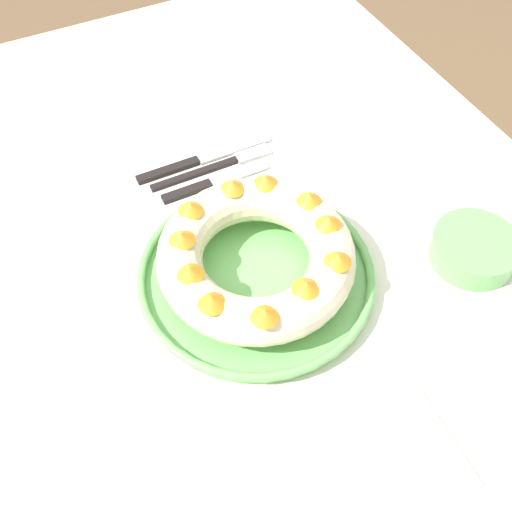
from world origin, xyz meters
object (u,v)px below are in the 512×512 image
object	(u,v)px
cake_knife	(209,184)
serving_knife	(196,161)
fork	(221,165)
napkin	(403,442)
serving_dish	(256,275)
side_bowl	(474,249)
bundt_cake	(256,255)

from	to	relation	value
cake_knife	serving_knife	bearing A→B (deg)	175.87
fork	serving_knife	size ratio (longest dim) A/B	0.88
napkin	serving_dish	bearing A→B (deg)	-169.93
serving_dish	side_bowl	world-z (taller)	side_bowl
bundt_cake	fork	xyz separation A→B (m)	(-0.23, 0.05, -0.05)
bundt_cake	cake_knife	bearing A→B (deg)	175.71
side_bowl	serving_knife	bearing A→B (deg)	-142.03
serving_dish	napkin	xyz separation A→B (m)	(0.28, 0.05, -0.01)
serving_knife	bundt_cake	bearing A→B (deg)	-8.04
serving_knife	side_bowl	distance (m)	0.45
serving_dish	cake_knife	world-z (taller)	serving_dish
bundt_cake	napkin	world-z (taller)	bundt_cake
serving_dish	cake_knife	size ratio (longest dim) A/B	1.81
serving_dish	cake_knife	distance (m)	0.20
cake_knife	napkin	xyz separation A→B (m)	(0.48, 0.04, -0.00)
serving_knife	cake_knife	bearing A→B (deg)	-6.26
bundt_cake	side_bowl	world-z (taller)	bundt_cake
serving_knife	side_bowl	bearing A→B (deg)	33.71
fork	cake_knife	world-z (taller)	cake_knife
serving_dish	serving_knife	xyz separation A→B (m)	(-0.25, 0.02, -0.01)
bundt_cake	side_bowl	xyz separation A→B (m)	(0.10, 0.29, -0.04)
cake_knife	napkin	world-z (taller)	cake_knife
napkin	serving_knife	bearing A→B (deg)	-176.45
bundt_cake	serving_knife	xyz separation A→B (m)	(-0.25, 0.02, -0.05)
fork	napkin	xyz separation A→B (m)	(0.51, 0.00, -0.00)
bundt_cake	serving_knife	world-z (taller)	bundt_cake
side_bowl	bundt_cake	bearing A→B (deg)	-108.94
serving_knife	napkin	world-z (taller)	serving_knife
bundt_cake	napkin	bearing A→B (deg)	10.06
cake_knife	side_bowl	world-z (taller)	side_bowl
serving_knife	napkin	xyz separation A→B (m)	(0.54, 0.03, -0.00)
fork	napkin	distance (m)	0.51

